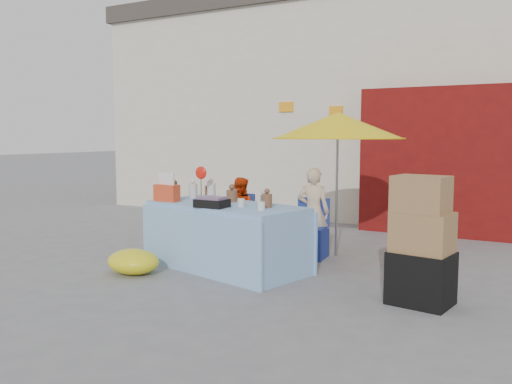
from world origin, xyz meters
The scene contains 10 objects.
ground centered at (0.00, 0.00, 0.00)m, with size 80.00×80.00×0.00m, color slate.
backdrop centered at (0.52, 7.52, 3.10)m, with size 14.00×8.00×7.80m.
market_table centered at (-0.02, 0.23, 0.44)m, with size 2.43×1.56×1.35m.
chair_left centered at (-0.55, 1.36, 0.26)m, with size 0.53×0.52×0.85m.
chair_right centered at (0.70, 1.36, 0.26)m, with size 0.53×0.52×0.85m.
vendor_orange centered at (-0.55, 1.49, 0.56)m, with size 0.54×0.42×1.11m, color red.
vendor_beige centered at (0.70, 1.49, 0.65)m, with size 0.47×0.31×1.30m, color beige.
umbrella centered at (1.00, 1.64, 1.89)m, with size 1.90×1.90×2.09m.
box_stack centered at (2.59, -0.09, 0.62)m, with size 0.68×0.58×1.35m.
tarp_bundle centered at (-0.88, -0.60, 0.16)m, with size 0.71×0.56×0.32m, color yellow.
Camera 1 is at (3.78, -5.75, 1.76)m, focal length 38.00 mm.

